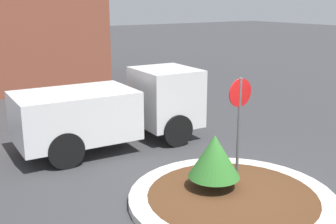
% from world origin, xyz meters
% --- Properties ---
extents(ground_plane, '(120.00, 120.00, 0.00)m').
position_xyz_m(ground_plane, '(0.00, 0.00, 0.00)').
color(ground_plane, '#38383A').
extents(traffic_island, '(4.38, 4.38, 0.17)m').
position_xyz_m(traffic_island, '(0.00, 0.00, 0.08)').
color(traffic_island, beige).
rests_on(traffic_island, ground_plane).
extents(stop_sign, '(0.66, 0.07, 2.46)m').
position_xyz_m(stop_sign, '(0.88, 0.82, 1.69)').
color(stop_sign, '#4C4C51').
rests_on(stop_sign, ground_plane).
extents(island_shrub, '(1.13, 1.13, 1.20)m').
position_xyz_m(island_shrub, '(-0.09, 0.50, 0.90)').
color(island_shrub, brown).
rests_on(island_shrub, traffic_island).
extents(utility_truck, '(5.44, 2.35, 2.15)m').
position_xyz_m(utility_truck, '(-0.44, 4.59, 1.13)').
color(utility_truck, silver).
rests_on(utility_truck, ground_plane).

